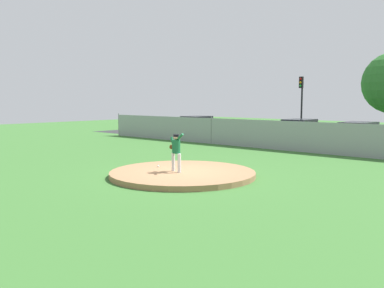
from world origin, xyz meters
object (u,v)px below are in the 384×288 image
(baseball, at_px, (158,166))
(parked_car_teal, at_px, (299,132))
(parked_car_charcoal, at_px, (197,126))
(traffic_light_near, at_px, (301,96))
(parked_car_red, at_px, (358,135))
(pitcher_youth, at_px, (176,149))

(baseball, distance_m, parked_car_teal, 14.36)
(parked_car_charcoal, distance_m, traffic_light_near, 8.84)
(parked_car_red, height_order, traffic_light_near, traffic_light_near)
(baseball, relative_size, parked_car_teal, 0.02)
(pitcher_youth, xyz_separation_m, baseball, (-1.31, 0.29, -0.85))
(baseball, relative_size, parked_car_red, 0.02)
(baseball, height_order, parked_car_teal, parked_car_teal)
(parked_car_red, xyz_separation_m, traffic_light_near, (-6.17, 4.48, 2.52))
(parked_car_charcoal, height_order, traffic_light_near, traffic_light_near)
(pitcher_youth, bearing_deg, parked_car_teal, 98.99)
(parked_car_teal, relative_size, parked_car_red, 0.99)
(pitcher_youth, xyz_separation_m, parked_car_red, (1.67, 14.62, -0.33))
(parked_car_red, height_order, parked_car_charcoal, parked_car_charcoal)
(baseball, xyz_separation_m, traffic_light_near, (-3.19, 18.80, 3.05))
(baseball, distance_m, traffic_light_near, 19.31)
(traffic_light_near, bearing_deg, parked_car_charcoal, -148.73)
(pitcher_youth, height_order, parked_car_red, pitcher_youth)
(parked_car_teal, height_order, traffic_light_near, traffic_light_near)
(pitcher_youth, relative_size, parked_car_red, 0.36)
(pitcher_youth, relative_size, traffic_light_near, 0.31)
(parked_car_charcoal, bearing_deg, traffic_light_near, 31.27)
(parked_car_teal, relative_size, traffic_light_near, 0.87)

